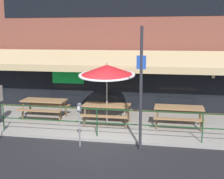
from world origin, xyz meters
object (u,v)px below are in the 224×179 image
at_px(patio_umbrella_centre, 107,70).
at_px(street_sign_pole, 141,88).
at_px(parking_meter_far, 79,111).
at_px(picnic_table_right, 179,111).
at_px(picnic_table_centre, 107,108).
at_px(picnic_table_left, 44,103).

distance_m(patio_umbrella_centre, street_sign_pole, 2.79).
bearing_deg(parking_meter_far, picnic_table_right, 38.49).
relative_size(picnic_table_right, parking_meter_far, 1.27).
bearing_deg(picnic_table_right, picnic_table_centre, -177.79).
height_order(patio_umbrella_centre, parking_meter_far, patio_umbrella_centre).
xyz_separation_m(picnic_table_centre, street_sign_pole, (1.52, -2.31, 1.23)).
bearing_deg(patio_umbrella_centre, street_sign_pole, -56.69).
bearing_deg(picnic_table_left, street_sign_pole, -32.32).
height_order(picnic_table_left, picnic_table_centre, same).
distance_m(picnic_table_left, street_sign_pole, 5.17).
height_order(picnic_table_centre, patio_umbrella_centre, patio_umbrella_centre).
bearing_deg(patio_umbrella_centre, picnic_table_left, 172.31).
relative_size(picnic_table_centre, picnic_table_right, 1.00).
distance_m(picnic_table_centre, picnic_table_right, 2.72).
height_order(picnic_table_centre, picnic_table_right, same).
relative_size(picnic_table_left, picnic_table_right, 1.00).
bearing_deg(picnic_table_left, patio_umbrella_centre, -7.69).
bearing_deg(picnic_table_centre, street_sign_pole, -56.57).
height_order(picnic_table_right, parking_meter_far, parking_meter_far).
height_order(picnic_table_centre, parking_meter_far, parking_meter_far).
bearing_deg(picnic_table_centre, picnic_table_right, 2.21).
bearing_deg(parking_meter_far, patio_umbrella_centre, 80.83).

